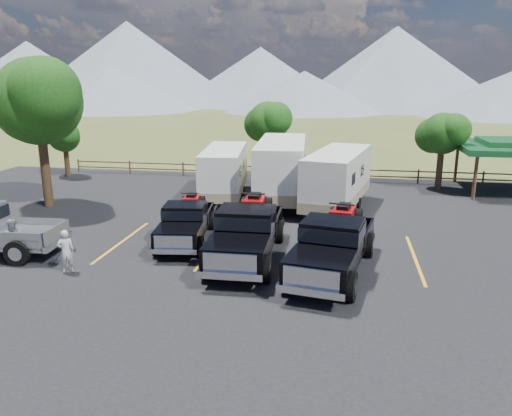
% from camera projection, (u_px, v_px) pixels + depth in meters
% --- Properties ---
extents(ground, '(320.00, 320.00, 0.00)m').
position_uv_depth(ground, '(242.00, 291.00, 16.40)').
color(ground, '#4D5524').
rests_on(ground, ground).
extents(asphalt_lot, '(44.00, 34.00, 0.04)m').
position_uv_depth(asphalt_lot, '(257.00, 259.00, 19.25)').
color(asphalt_lot, black).
rests_on(asphalt_lot, ground).
extents(stall_lines, '(12.12, 5.50, 0.01)m').
position_uv_depth(stall_lines, '(261.00, 250.00, 20.19)').
color(stall_lines, gold).
rests_on(stall_lines, asphalt_lot).
extents(tree_big_nw, '(5.54, 5.18, 7.84)m').
position_uv_depth(tree_big_nw, '(37.00, 101.00, 25.66)').
color(tree_big_nw, '#321F13').
rests_on(tree_big_nw, ground).
extents(tree_ne_a, '(3.11, 2.92, 4.76)m').
position_uv_depth(tree_ne_a, '(442.00, 134.00, 30.22)').
color(tree_ne_a, '#321F13').
rests_on(tree_ne_a, ground).
extents(tree_north, '(3.46, 3.24, 5.25)m').
position_uv_depth(tree_north, '(268.00, 122.00, 33.87)').
color(tree_north, '#321F13').
rests_on(tree_north, ground).
extents(tree_nw_small, '(2.59, 2.43, 3.85)m').
position_uv_depth(tree_nw_small, '(64.00, 137.00, 34.57)').
color(tree_nw_small, '#321F13').
rests_on(tree_nw_small, ground).
extents(rail_fence, '(36.12, 0.12, 1.00)m').
position_uv_depth(rail_fence, '(326.00, 172.00, 33.53)').
color(rail_fence, brown).
rests_on(rail_fence, ground).
extents(pavilion, '(6.20, 6.20, 3.22)m').
position_uv_depth(pavilion, '(512.00, 147.00, 29.71)').
color(pavilion, brown).
rests_on(pavilion, ground).
extents(mountain_range, '(209.00, 71.00, 20.00)m').
position_uv_depth(mountain_range, '(300.00, 72.00, 116.62)').
color(mountain_range, slate).
rests_on(mountain_range, ground).
extents(rig_left, '(2.51, 5.72, 1.85)m').
position_uv_depth(rig_left, '(186.00, 220.00, 21.10)').
color(rig_left, black).
rests_on(rig_left, asphalt_lot).
extents(rig_center, '(2.51, 6.80, 2.26)m').
position_uv_depth(rig_center, '(247.00, 230.00, 19.08)').
color(rig_center, black).
rests_on(rig_center, asphalt_lot).
extents(rig_right, '(3.22, 6.88, 2.21)m').
position_uv_depth(rig_right, '(334.00, 243.00, 17.69)').
color(rig_right, black).
rests_on(rig_right, asphalt_lot).
extents(trailer_left, '(2.92, 8.30, 2.87)m').
position_uv_depth(trailer_left, '(224.00, 172.00, 28.46)').
color(trailer_left, white).
rests_on(trailer_left, asphalt_lot).
extents(trailer_center, '(3.04, 9.76, 3.38)m').
position_uv_depth(trailer_center, '(281.00, 170.00, 27.77)').
color(trailer_center, white).
rests_on(trailer_center, asphalt_lot).
extents(trailer_right, '(3.63, 8.83, 3.06)m').
position_uv_depth(trailer_right, '(338.00, 179.00, 26.00)').
color(trailer_right, white).
rests_on(trailer_right, asphalt_lot).
extents(person_a, '(0.69, 0.61, 1.58)m').
position_uv_depth(person_a, '(66.00, 251.00, 17.68)').
color(person_a, '#B9B9B9').
rests_on(person_a, asphalt_lot).
extents(person_b, '(0.98, 0.88, 1.65)m').
position_uv_depth(person_b, '(15.00, 240.00, 18.78)').
color(person_b, slate).
rests_on(person_b, asphalt_lot).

